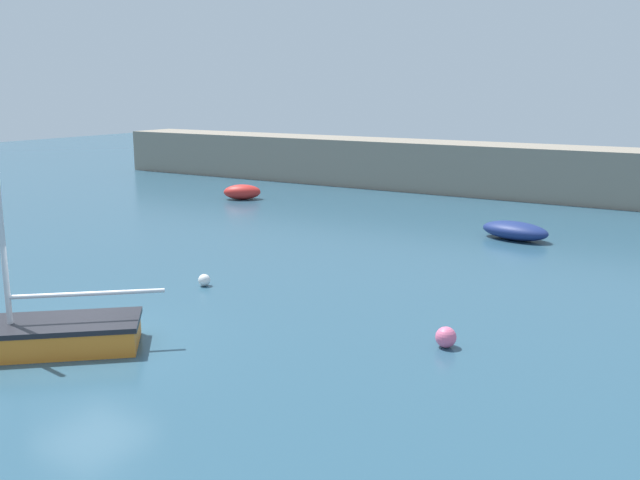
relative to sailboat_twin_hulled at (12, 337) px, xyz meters
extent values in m
cube|color=#284C60|center=(1.08, 1.25, -0.47)|extent=(120.00, 120.00, 0.20)
cube|color=gray|center=(1.08, 30.19, 1.06)|extent=(52.91, 3.80, 2.86)
cube|color=orange|center=(-0.01, -0.01, -0.09)|extent=(5.38, 5.00, 0.57)
cube|color=black|center=(-0.01, -0.01, 0.26)|extent=(5.48, 5.10, 0.12)
cylinder|color=silver|center=(-0.01, -0.01, 2.03)|extent=(0.13, 0.13, 3.67)
cylinder|color=silver|center=(1.31, 1.15, 0.94)|extent=(2.71, 2.39, 0.10)
ellipsoid|color=red|center=(-9.71, 21.13, 0.04)|extent=(2.33, 2.13, 0.81)
ellipsoid|color=navy|center=(6.16, 18.50, -0.01)|extent=(3.05, 1.97, 0.73)
sphere|color=#EA668C|center=(8.42, 5.56, -0.12)|extent=(0.50, 0.50, 0.50)
sphere|color=white|center=(0.07, 6.63, -0.18)|extent=(0.37, 0.37, 0.37)
camera|label=1|loc=(14.26, -9.53, 5.62)|focal=40.00mm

